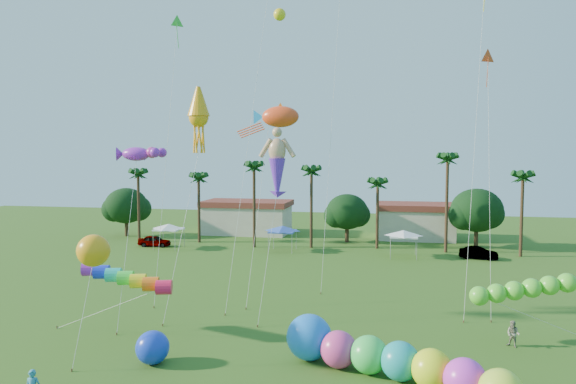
% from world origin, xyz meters
% --- Properties ---
extents(tree_line, '(69.46, 8.91, 11.00)m').
position_xyz_m(tree_line, '(3.57, 44.00, 4.28)').
color(tree_line, '#3A2819').
rests_on(tree_line, ground).
extents(buildings_row, '(35.00, 7.00, 4.00)m').
position_xyz_m(buildings_row, '(-3.09, 50.00, 2.00)').
color(buildings_row, beige).
rests_on(buildings_row, ground).
extents(tent_row, '(31.00, 4.00, 0.60)m').
position_xyz_m(tent_row, '(-6.00, 36.33, 2.75)').
color(tent_row, white).
rests_on(tent_row, ground).
extents(car_a, '(4.13, 1.93, 1.37)m').
position_xyz_m(car_a, '(-22.42, 37.05, 0.68)').
color(car_a, '#4C4C54').
rests_on(car_a, ground).
extents(car_b, '(4.26, 2.15, 1.34)m').
position_xyz_m(car_b, '(16.11, 36.60, 0.67)').
color(car_b, '#4C4C54').
rests_on(car_b, ground).
extents(spectator_b, '(0.96, 0.92, 1.57)m').
position_xyz_m(spectator_b, '(13.68, 9.55, 0.78)').
color(spectator_b, gray).
rests_on(spectator_b, ground).
extents(caterpillar_inflatable, '(11.84, 6.99, 2.53)m').
position_xyz_m(caterpillar_inflatable, '(6.23, 3.66, 1.06)').
color(caterpillar_inflatable, '#E03B91').
rests_on(caterpillar_inflatable, ground).
extents(blue_ball, '(1.82, 1.82, 1.82)m').
position_xyz_m(blue_ball, '(-6.15, 3.12, 0.91)').
color(blue_ball, blue).
rests_on(blue_ball, ground).
extents(rainbow_tube, '(9.63, 1.52, 3.77)m').
position_xyz_m(rainbow_tube, '(-8.70, 6.58, 3.31)').
color(rainbow_tube, '#F31B4A').
rests_on(rainbow_tube, ground).
extents(green_worm, '(10.51, 3.55, 3.60)m').
position_xyz_m(green_worm, '(11.76, 9.78, 2.91)').
color(green_worm, '#57D62F').
rests_on(green_worm, ground).
extents(orange_ball_kite, '(1.98, 2.18, 7.11)m').
position_xyz_m(orange_ball_kite, '(-9.15, 2.49, 6.24)').
color(orange_ball_kite, '#FF9E14').
rests_on(orange_ball_kite, ground).
extents(merman_kite, '(2.33, 4.09, 12.88)m').
position_xyz_m(merman_kite, '(-1.40, 13.14, 10.50)').
color(merman_kite, tan).
rests_on(merman_kite, ground).
extents(fish_kite, '(4.87, 7.03, 15.51)m').
position_xyz_m(fish_kite, '(-2.52, 19.47, 14.53)').
color(fish_kite, '#FF471C').
rests_on(fish_kite, ground).
extents(squid_kite, '(2.30, 5.05, 16.35)m').
position_xyz_m(squid_kite, '(-7.12, 12.95, 14.07)').
color(squid_kite, '#FFA014').
rests_on(squid_kite, ground).
extents(lobster_kite, '(3.99, 5.50, 12.13)m').
position_xyz_m(lobster_kite, '(-10.89, 10.77, 11.44)').
color(lobster_kite, purple).
rests_on(lobster_kite, ground).
extents(delta_kite_red, '(1.27, 4.59, 19.18)m').
position_xyz_m(delta_kite_red, '(13.34, 18.10, 18.27)').
color(delta_kite_red, '#DC4518').
rests_on(delta_kite_red, ground).
extents(delta_kite_green, '(1.21, 4.12, 22.33)m').
position_xyz_m(delta_kite_green, '(-10.09, 16.21, 21.29)').
color(delta_kite_green, green).
rests_on(delta_kite_green, ground).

